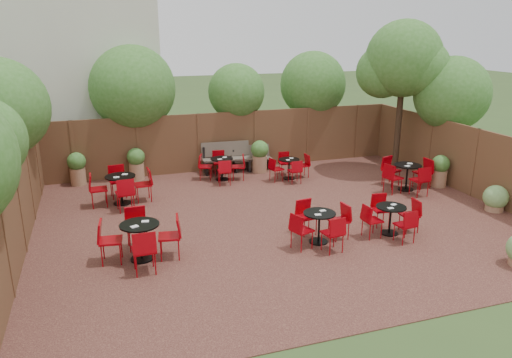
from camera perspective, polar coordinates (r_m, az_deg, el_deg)
name	(u,v)px	position (r m, az deg, el deg)	size (l,w,h in m)	color
ground	(280,220)	(12.61, 2.77, -4.78)	(80.00, 80.00, 0.00)	#354F23
courtyard_paving	(280,220)	(12.61, 2.77, -4.74)	(12.00, 10.00, 0.02)	#3C1C18
fence_back	(228,141)	(16.87, -3.30, 4.44)	(12.00, 0.08, 2.00)	brown
fence_left	(18,210)	(11.64, -25.95, -3.22)	(0.08, 10.00, 2.00)	brown
fence_right	(475,163)	(15.42, 24.14, 1.72)	(0.08, 10.00, 2.00)	brown
neighbour_building	(81,49)	(18.91, -19.70, 14.06)	(5.00, 4.00, 8.00)	beige
overhang_foliage	(182,101)	(14.23, -8.65, 9.02)	(15.74, 10.85, 2.78)	#346821
courtyard_tree	(404,64)	(16.81, 16.82, 12.76)	(2.66, 2.56, 4.99)	black
park_bench_left	(226,157)	(16.59, -3.48, 2.59)	(1.67, 0.63, 1.02)	brown
park_bench_right	(251,157)	(16.84, -0.54, 2.52)	(1.36, 0.44, 0.84)	brown
bistro_tables	(261,194)	(13.08, 0.64, -1.80)	(9.93, 6.95, 0.94)	black
planters	(223,163)	(15.69, -3.87, 1.88)	(11.14, 4.25, 1.09)	#94674A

